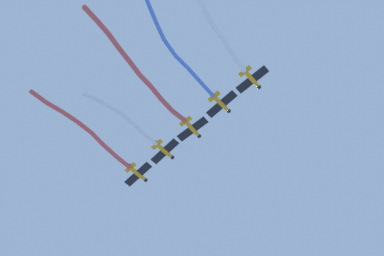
# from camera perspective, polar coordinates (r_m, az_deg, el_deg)

# --- Properties ---
(airplane_lead) EXTENTS (5.02, 6.28, 1.63)m
(airplane_lead) POSITION_cam_1_polar(r_m,az_deg,el_deg) (94.34, 6.46, 5.23)
(airplane_lead) COLOR orange
(smoke_trail_lead) EXTENTS (20.88, 8.71, 1.56)m
(smoke_trail_lead) POSITION_cam_1_polar(r_m,az_deg,el_deg) (90.59, 2.07, 11.57)
(smoke_trail_lead) COLOR white
(airplane_left_wing) EXTENTS (5.11, 6.19, 1.63)m
(airplane_left_wing) POSITION_cam_1_polar(r_m,az_deg,el_deg) (96.11, 3.18, 2.61)
(airplane_left_wing) COLOR orange
(smoke_trail_left_wing) EXTENTS (27.97, 9.75, 1.64)m
(smoke_trail_left_wing) POSITION_cam_1_polar(r_m,az_deg,el_deg) (91.30, -2.82, 10.44)
(smoke_trail_left_wing) COLOR #4C75DB
(airplane_right_wing) EXTENTS (4.96, 6.35, 1.63)m
(airplane_right_wing) POSITION_cam_1_polar(r_m,az_deg,el_deg) (97.84, 0.04, -0.07)
(airplane_right_wing) COLOR orange
(smoke_trail_right_wing) EXTENTS (24.57, 12.80, 2.30)m
(smoke_trail_right_wing) POSITION_cam_1_polar(r_m,az_deg,el_deg) (92.84, -6.03, 6.42)
(smoke_trail_right_wing) COLOR #DB4C4C
(airplane_slot) EXTENTS (5.17, 6.12, 1.63)m
(airplane_slot) POSITION_cam_1_polar(r_m,az_deg,el_deg) (100.57, -2.95, -2.48)
(airplane_slot) COLOR orange
(smoke_trail_slot) EXTENTS (11.95, 11.95, 3.35)m
(smoke_trail_slot) POSITION_cam_1_polar(r_m,az_deg,el_deg) (99.39, -7.58, 1.22)
(smoke_trail_slot) COLOR white
(airplane_trail) EXTENTS (5.15, 6.14, 1.63)m
(airplane_trail) POSITION_cam_1_polar(r_m,az_deg,el_deg) (103.23, -5.82, -4.92)
(airplane_trail) COLOR orange
(smoke_trail_trail) EXTENTS (18.63, 14.84, 2.44)m
(smoke_trail_trail) POSITION_cam_1_polar(r_m,az_deg,el_deg) (100.83, -11.64, -0.08)
(smoke_trail_trail) COLOR #DB4C4C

